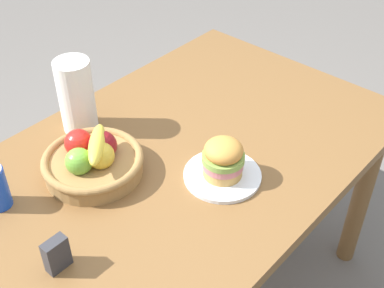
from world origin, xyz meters
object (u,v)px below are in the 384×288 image
object	(u,v)px
sandwich	(223,159)
napkin_holder	(57,254)
paper_towel_roll	(76,96)
plate	(222,176)
fruit_basket	(93,160)

from	to	relation	value
sandwich	napkin_holder	distance (m)	0.51
paper_towel_roll	napkin_holder	bearing A→B (deg)	-134.40
plate	fruit_basket	world-z (taller)	fruit_basket
paper_towel_roll	napkin_holder	size ratio (longest dim) A/B	2.67
sandwich	paper_towel_roll	bearing A→B (deg)	103.12
plate	fruit_basket	size ratio (longest dim) A/B	0.77
plate	paper_towel_roll	world-z (taller)	paper_towel_roll
paper_towel_roll	napkin_holder	distance (m)	0.56
plate	sandwich	world-z (taller)	sandwich
fruit_basket	napkin_holder	bearing A→B (deg)	-144.37
plate	fruit_basket	xyz separation A→B (m)	(-0.23, 0.29, 0.04)
fruit_basket	paper_towel_roll	world-z (taller)	paper_towel_roll
sandwich	napkin_holder	xyz separation A→B (m)	(-0.50, 0.09, -0.03)
fruit_basket	napkin_holder	world-z (taller)	fruit_basket
sandwich	napkin_holder	world-z (taller)	sandwich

